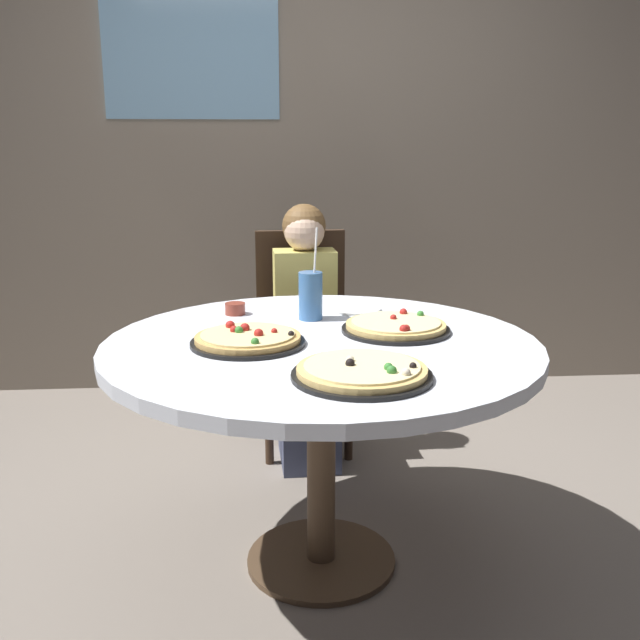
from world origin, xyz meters
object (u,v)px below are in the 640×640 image
at_px(dining_table, 321,368).
at_px(pizza_cheese, 362,372).
at_px(soda_cup, 311,295).
at_px(plate_small, 355,309).
at_px(diner_child, 307,348).
at_px(pizza_pepperoni, 396,327).
at_px(pizza_veggie, 248,339).
at_px(chair_wooden, 303,327).
at_px(sauce_bowl, 235,309).

bearing_deg(dining_table, pizza_cheese, -78.23).
distance_m(soda_cup, plate_small, 0.21).
height_order(dining_table, diner_child, diner_child).
bearing_deg(pizza_pepperoni, pizza_veggie, -166.32).
bearing_deg(chair_wooden, soda_cup, -90.83).
relative_size(diner_child, pizza_cheese, 3.02).
relative_size(pizza_cheese, plate_small, 1.99).
height_order(chair_wooden, soda_cup, soda_cup).
bearing_deg(pizza_cheese, sauce_bowl, 115.90).
xyz_separation_m(chair_wooden, soda_cup, (-0.01, -0.75, 0.30)).
bearing_deg(soda_cup, dining_table, -86.74).
xyz_separation_m(diner_child, pizza_veggie, (-0.22, -0.86, 0.28)).
bearing_deg(plate_small, dining_table, -111.83).
bearing_deg(pizza_pepperoni, dining_table, -161.43).
bearing_deg(pizza_veggie, pizza_cheese, -48.12).
xyz_separation_m(diner_child, plate_small, (0.15, -0.45, 0.27)).
height_order(chair_wooden, diner_child, diner_child).
distance_m(dining_table, diner_child, 0.85).
xyz_separation_m(dining_table, pizza_cheese, (0.07, -0.36, 0.10)).
bearing_deg(pizza_veggie, sauce_bowl, 97.72).
xyz_separation_m(chair_wooden, plate_small, (0.15, -0.63, 0.22)).
xyz_separation_m(chair_wooden, pizza_pepperoni, (0.25, -0.93, 0.24)).
height_order(diner_child, soda_cup, diner_child).
bearing_deg(diner_child, soda_cup, -91.88).
height_order(pizza_cheese, plate_small, pizza_cheese).
bearing_deg(pizza_cheese, plate_small, 84.07).
distance_m(pizza_cheese, pizza_pepperoni, 0.47).
bearing_deg(plate_small, chair_wooden, 103.73).
distance_m(diner_child, plate_small, 0.55).
distance_m(chair_wooden, soda_cup, 0.80).
relative_size(dining_table, pizza_pepperoni, 3.84).
bearing_deg(pizza_pepperoni, chair_wooden, 104.78).
xyz_separation_m(dining_table, sauce_bowl, (-0.27, 0.35, 0.11)).
xyz_separation_m(chair_wooden, diner_child, (0.01, -0.18, -0.05)).
height_order(pizza_pepperoni, plate_small, pizza_pepperoni).
bearing_deg(diner_child, sauce_bowl, -119.96).
xyz_separation_m(chair_wooden, pizza_veggie, (-0.21, -1.04, 0.24)).
relative_size(pizza_veggie, pizza_pepperoni, 0.99).
xyz_separation_m(sauce_bowl, plate_small, (0.42, 0.02, -0.02)).
bearing_deg(pizza_veggie, dining_table, 8.05).
bearing_deg(soda_cup, sauce_bowl, 160.88).
xyz_separation_m(pizza_cheese, plate_small, (0.08, 0.73, -0.01)).
relative_size(chair_wooden, plate_small, 5.28).
bearing_deg(soda_cup, diner_child, 88.12).
relative_size(dining_table, sauce_bowl, 18.66).
height_order(chair_wooden, sauce_bowl, chair_wooden).
distance_m(dining_table, pizza_veggie, 0.24).
relative_size(diner_child, soda_cup, 3.53).
xyz_separation_m(diner_child, pizza_pepperoni, (0.24, -0.75, 0.28)).
height_order(diner_child, pizza_veggie, diner_child).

